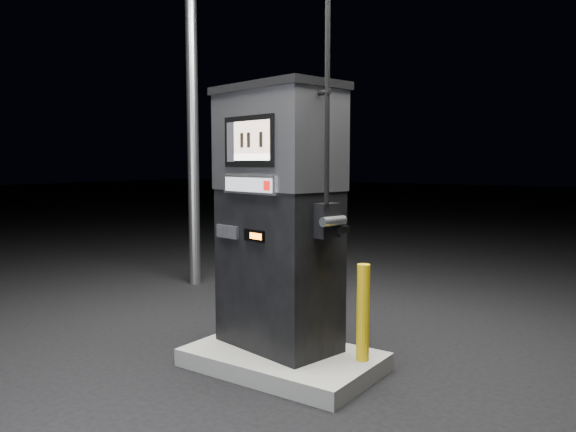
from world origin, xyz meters
The scene contains 5 objects.
ground centered at (0.00, 0.00, 0.00)m, with size 80.00×80.00×0.00m, color black.
pump_island centered at (0.00, 0.00, 0.07)m, with size 1.60×1.00×0.15m, color #64635F.
fuel_dispenser centered at (-0.12, 0.10, 1.31)m, with size 1.30×0.89×4.69m.
bollard_left centered at (-0.55, 0.02, 0.56)m, with size 0.11×0.11×0.81m, color gold.
bollard_right centered at (0.66, 0.19, 0.55)m, with size 0.11×0.11×0.79m, color gold.
Camera 1 is at (2.72, -3.80, 1.76)m, focal length 35.00 mm.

